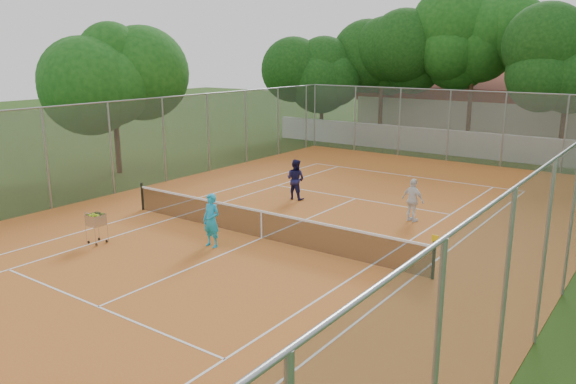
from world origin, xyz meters
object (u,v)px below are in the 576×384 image
Objects in this scene: clubhouse at (480,105)px; player_far_right at (413,200)px; player_far_left at (296,179)px; tennis_net at (262,224)px; player_near at (211,220)px; ball_hopper at (96,228)px.

player_far_right is at bearing -77.76° from clubhouse.
player_far_left is 5.31m from player_far_right.
player_near is (-0.78, -1.55, 0.37)m from tennis_net.
clubhouse reaches higher than player_near.
player_far_left is at bearing 100.32° from player_near.
player_far_left is at bearing 112.70° from tennis_net.
tennis_net is 5.75m from player_far_right.
clubhouse is 9.54× the size of player_near.
tennis_net is 1.77m from player_near.
player_far_right is at bearing 55.29° from tennis_net.
tennis_net is 29.12m from clubhouse.
player_far_left is at bearing -90.09° from clubhouse.
clubhouse is at bearing 101.48° from ball_hopper.
player_near is at bearing 72.38° from player_far_right.
player_near is 1.01× the size of player_far_left.
clubhouse is 32.61m from ball_hopper.
player_far_right is (4.05, 6.27, -0.06)m from player_near.
ball_hopper is (-3.20, -1.96, -0.32)m from player_near.
player_far_right is at bearing 176.87° from player_far_left.
tennis_net is 7.45× the size of player_far_right.
tennis_net is at bearing 56.39° from ball_hopper.
player_near is 1.08× the size of player_far_right.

